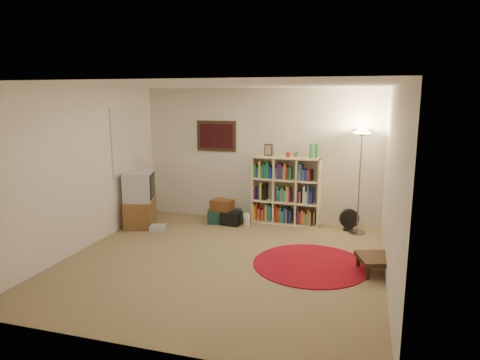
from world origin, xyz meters
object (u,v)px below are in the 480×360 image
(floor_lamp, at_px, (361,147))
(side_table, at_px, (378,259))
(tv_stand, at_px, (140,200))
(suitcase, at_px, (225,216))
(floor_fan, at_px, (349,220))
(bookshelf, at_px, (285,191))

(floor_lamp, bearing_deg, side_table, -79.50)
(tv_stand, relative_size, suitcase, 1.38)
(floor_fan, bearing_deg, floor_lamp, -60.96)
(side_table, bearing_deg, floor_fan, 104.15)
(tv_stand, distance_m, suitcase, 1.61)
(suitcase, xyz_separation_m, side_table, (2.74, -1.69, 0.09))
(bookshelf, bearing_deg, floor_fan, -3.20)
(suitcase, bearing_deg, bookshelf, -4.73)
(floor_lamp, bearing_deg, bookshelf, 168.94)
(suitcase, relative_size, side_table, 1.13)
(bookshelf, distance_m, floor_fan, 1.25)
(floor_lamp, distance_m, floor_fan, 1.32)
(floor_lamp, xyz_separation_m, side_table, (0.31, -1.68, -1.31))
(bookshelf, bearing_deg, floor_lamp, -7.55)
(tv_stand, bearing_deg, suitcase, 6.52)
(bookshelf, height_order, floor_lamp, floor_lamp)
(suitcase, height_order, side_table, side_table)
(bookshelf, xyz_separation_m, floor_lamp, (1.32, -0.26, 0.90))
(floor_fan, xyz_separation_m, tv_stand, (-3.71, -0.76, 0.29))
(tv_stand, relative_size, side_table, 1.56)
(bookshelf, xyz_separation_m, tv_stand, (-2.53, -0.90, -0.12))
(floor_fan, bearing_deg, tv_stand, 170.68)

